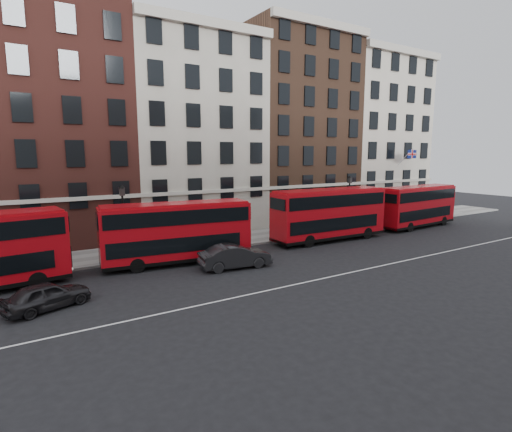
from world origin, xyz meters
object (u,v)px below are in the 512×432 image
bus_b (176,231)px  car_front (235,256)px  car_rear (47,296)px  bus_c (329,213)px  bus_d (417,205)px  traffic_light (414,200)px

bus_b → car_front: bus_b is taller
bus_b → car_rear: 9.64m
bus_c → bus_d: size_ratio=1.06×
bus_d → car_front: (-23.22, -3.04, -1.49)m
bus_d → traffic_light: bus_d is taller
car_front → car_rear: bearing=104.1°
bus_b → car_rear: bus_b is taller
bus_d → car_front: bus_d is taller
bus_c → car_rear: bearing=-167.2°
car_rear → car_front: car_front is taller
bus_d → bus_b: bearing=176.1°
car_rear → bus_b: bearing=-82.0°
car_rear → car_front: 11.44m
bus_d → car_front: 23.47m
traffic_light → bus_d: bearing=-138.4°
bus_d → car_rear: size_ratio=2.53×
bus_d → car_front: bearing=-176.4°
bus_b → car_front: size_ratio=2.15×
bus_c → traffic_light: bus_c is taller
bus_b → bus_c: bearing=7.3°
bus_c → traffic_light: (15.09, 2.62, 0.01)m
car_rear → bus_c: bearing=-98.5°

